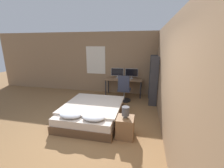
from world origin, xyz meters
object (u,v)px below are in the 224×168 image
(bookshelf, at_px, (154,78))
(monitor_left, at_px, (117,72))
(bed, at_px, (92,112))
(computer_mouse, at_px, (130,80))
(office_chair, at_px, (124,91))
(keyboard, at_px, (123,80))
(monitor_right, at_px, (132,73))
(nightstand, at_px, (125,127))
(desk, at_px, (124,81))
(bedside_lamp, at_px, (126,111))

(bookshelf, bearing_deg, monitor_left, 151.29)
(bed, bearing_deg, computer_mouse, 68.05)
(bed, distance_m, office_chair, 1.84)
(monitor_left, distance_m, keyboard, 0.54)
(monitor_right, relative_size, office_chair, 0.53)
(nightstand, relative_size, bookshelf, 0.28)
(nightstand, relative_size, monitor_right, 0.90)
(monitor_left, height_order, bookshelf, bookshelf)
(desk, bearing_deg, computer_mouse, -31.47)
(bed, xyz_separation_m, bedside_lamp, (1.06, -0.63, 0.43))
(bed, relative_size, monitor_right, 3.55)
(computer_mouse, height_order, bookshelf, bookshelf)
(desk, relative_size, office_chair, 1.50)
(office_chair, bearing_deg, bedside_lamp, -81.38)
(bedside_lamp, bearing_deg, desk, 98.85)
(nightstand, distance_m, monitor_right, 3.28)
(bookshelf, bearing_deg, bedside_lamp, -106.89)
(computer_mouse, bearing_deg, bookshelf, -27.11)
(bookshelf, bearing_deg, monitor_right, 136.71)
(computer_mouse, bearing_deg, bed, -111.95)
(office_chair, bearing_deg, bookshelf, 2.93)
(desk, bearing_deg, bookshelf, -28.24)
(monitor_left, bearing_deg, monitor_right, 0.00)
(bed, bearing_deg, desk, 76.09)
(keyboard, distance_m, computer_mouse, 0.30)
(keyboard, bearing_deg, computer_mouse, 0.00)
(desk, xyz_separation_m, keyboard, (-0.00, -0.18, 0.10))
(desk, bearing_deg, monitor_left, 149.53)
(office_chair, bearing_deg, computer_mouse, 70.66)
(nightstand, bearing_deg, monitor_right, 92.76)
(monitor_right, height_order, bookshelf, bookshelf)
(desk, height_order, computer_mouse, computer_mouse)
(keyboard, xyz_separation_m, bookshelf, (1.19, -0.46, 0.25))
(keyboard, bearing_deg, desk, 90.00)
(nightstand, distance_m, desk, 3.07)
(bedside_lamp, height_order, office_chair, office_chair)
(bedside_lamp, distance_m, bookshelf, 2.50)
(office_chair, bearing_deg, nightstand, -81.38)
(nightstand, bearing_deg, bed, 149.37)
(monitor_right, xyz_separation_m, office_chair, (-0.20, -0.88, -0.56))
(bed, xyz_separation_m, office_chair, (0.71, 1.69, 0.19))
(keyboard, height_order, bookshelf, bookshelf)
(bedside_lamp, bearing_deg, keyboard, 99.41)
(computer_mouse, bearing_deg, desk, 148.53)
(bed, distance_m, monitor_right, 2.82)
(computer_mouse, distance_m, office_chair, 0.63)
(nightstand, distance_m, monitor_left, 3.37)
(desk, xyz_separation_m, monitor_left, (-0.31, 0.19, 0.34))
(monitor_left, bearing_deg, keyboard, -49.38)
(nightstand, height_order, office_chair, office_chair)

